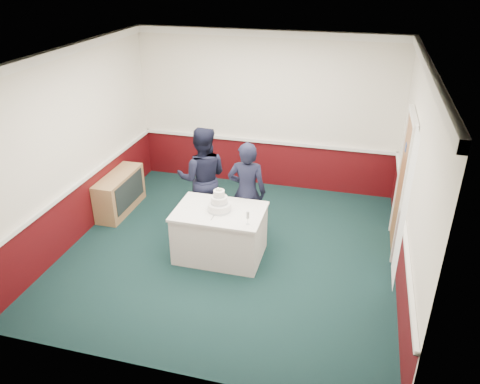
% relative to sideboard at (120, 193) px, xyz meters
% --- Properties ---
extents(ground, '(5.00, 5.00, 0.00)m').
position_rel_sideboard_xyz_m(ground, '(2.28, -0.75, -0.35)').
color(ground, '#13302B').
rests_on(ground, ground).
extents(room_shell, '(5.00, 5.00, 3.00)m').
position_rel_sideboard_xyz_m(room_shell, '(2.36, -0.14, 1.62)').
color(room_shell, silver).
rests_on(room_shell, ground).
extents(sideboard, '(0.41, 1.20, 0.70)m').
position_rel_sideboard_xyz_m(sideboard, '(0.00, 0.00, 0.00)').
color(sideboard, tan).
rests_on(sideboard, ground).
extents(cake_table, '(1.32, 0.92, 0.79)m').
position_rel_sideboard_xyz_m(cake_table, '(2.16, -0.91, 0.05)').
color(cake_table, white).
rests_on(cake_table, ground).
extents(wedding_cake, '(0.35, 0.35, 0.36)m').
position_rel_sideboard_xyz_m(wedding_cake, '(2.16, -0.91, 0.55)').
color(wedding_cake, white).
rests_on(wedding_cake, cake_table).
extents(cake_knife, '(0.02, 0.22, 0.00)m').
position_rel_sideboard_xyz_m(cake_knife, '(2.13, -1.11, 0.44)').
color(cake_knife, silver).
rests_on(cake_knife, cake_table).
extents(champagne_flute, '(0.05, 0.05, 0.21)m').
position_rel_sideboard_xyz_m(champagne_flute, '(2.66, -1.19, 0.58)').
color(champagne_flute, silver).
rests_on(champagne_flute, cake_table).
extents(person_man, '(0.99, 0.85, 1.75)m').
position_rel_sideboard_xyz_m(person_man, '(1.62, -0.09, 0.53)').
color(person_man, black).
rests_on(person_man, ground).
extents(person_woman, '(0.65, 0.46, 1.67)m').
position_rel_sideboard_xyz_m(person_woman, '(2.43, -0.32, 0.48)').
color(person_woman, black).
rests_on(person_woman, ground).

